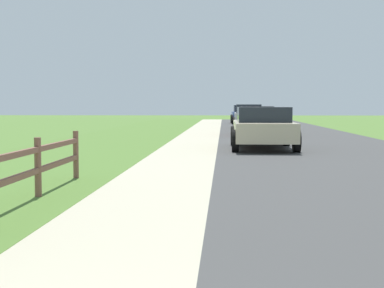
# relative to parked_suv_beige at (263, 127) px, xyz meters

# --- Properties ---
(ground_plane) EXTENTS (120.00, 120.00, 0.00)m
(ground_plane) POSITION_rel_parked_suv_beige_xyz_m (-1.55, 5.84, -0.75)
(ground_plane) COLOR #4B6F2D
(road_asphalt) EXTENTS (7.00, 66.00, 0.01)m
(road_asphalt) POSITION_rel_parked_suv_beige_xyz_m (1.95, 7.84, -0.74)
(road_asphalt) COLOR #3A3A3A
(road_asphalt) RESTS_ON ground
(curb_concrete) EXTENTS (6.00, 66.00, 0.01)m
(curb_concrete) POSITION_rel_parked_suv_beige_xyz_m (-4.55, 7.84, -0.74)
(curb_concrete) COLOR #B1A98F
(curb_concrete) RESTS_ON ground
(grass_verge) EXTENTS (5.00, 66.00, 0.00)m
(grass_verge) POSITION_rel_parked_suv_beige_xyz_m (-6.05, 7.84, -0.74)
(grass_verge) COLOR #4B6F2D
(grass_verge) RESTS_ON ground
(parked_suv_beige) EXTENTS (2.16, 4.79, 1.42)m
(parked_suv_beige) POSITION_rel_parked_suv_beige_xyz_m (0.00, 0.00, 0.00)
(parked_suv_beige) COLOR #C6B793
(parked_suv_beige) RESTS_ON ground
(parked_car_red) EXTENTS (2.08, 4.82, 1.43)m
(parked_car_red) POSITION_rel_parked_suv_beige_xyz_m (0.32, 9.28, -0.01)
(parked_car_red) COLOR maroon
(parked_car_red) RESTS_ON ground
(parked_car_silver) EXTENTS (2.05, 4.53, 1.54)m
(parked_car_silver) POSITION_rel_parked_suv_beige_xyz_m (0.24, 17.58, 0.03)
(parked_car_silver) COLOR #B7BABF
(parked_car_silver) RESTS_ON ground
(parked_car_blue) EXTENTS (2.18, 4.56, 1.50)m
(parked_car_blue) POSITION_rel_parked_suv_beige_xyz_m (0.31, 27.29, 0.02)
(parked_car_blue) COLOR navy
(parked_car_blue) RESTS_ON ground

